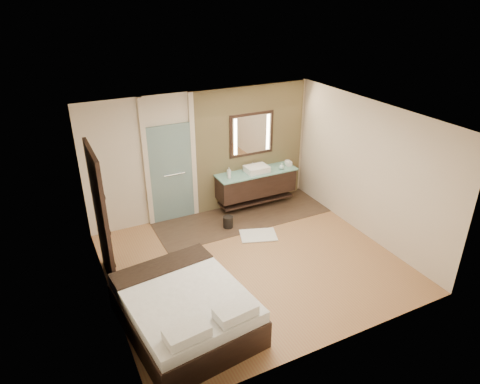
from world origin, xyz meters
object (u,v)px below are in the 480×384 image
bed (185,309)px  waste_bin (228,222)px  mirror_unit (252,134)px  vanity (256,183)px

bed → waste_bin: (1.78, 2.34, -0.20)m
mirror_unit → bed: mirror_unit is taller
vanity → waste_bin: size_ratio=7.21×
vanity → mirror_unit: size_ratio=1.75×
waste_bin → vanity: bearing=31.3°
vanity → mirror_unit: bearing=90.0°
mirror_unit → waste_bin: bearing=-139.5°
vanity → waste_bin: 1.23m
bed → mirror_unit: bearing=42.4°
mirror_unit → bed: bearing=-131.0°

